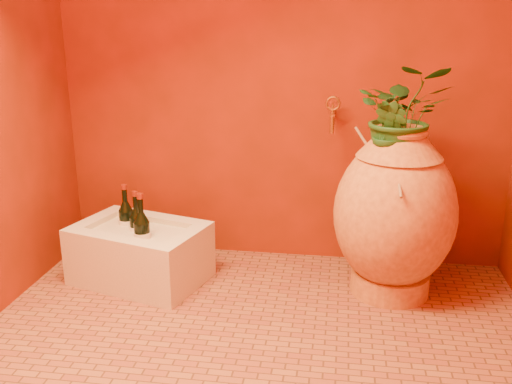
% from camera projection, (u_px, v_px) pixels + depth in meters
% --- Properties ---
extents(floor, '(2.50, 2.50, 0.00)m').
position_uv_depth(floor, '(254.00, 344.00, 2.48)').
color(floor, brown).
rests_on(floor, ground).
extents(wall_back, '(2.50, 0.02, 2.50)m').
position_uv_depth(wall_back, '(282.00, 38.00, 3.05)').
color(wall_back, '#5F1E05').
rests_on(wall_back, ground).
extents(amphora, '(0.64, 0.64, 0.86)m').
position_uv_depth(amphora, '(395.00, 213.00, 2.83)').
color(amphora, '#D1893A').
rests_on(amphora, floor).
extents(stone_basin, '(0.76, 0.63, 0.31)m').
position_uv_depth(stone_basin, '(140.00, 254.00, 3.04)').
color(stone_basin, beige).
rests_on(stone_basin, floor).
extents(wine_bottle_a, '(0.08, 0.08, 0.33)m').
position_uv_depth(wine_bottle_a, '(127.00, 222.00, 3.11)').
color(wine_bottle_a, black).
rests_on(wine_bottle_a, stone_basin).
extents(wine_bottle_b, '(0.08, 0.08, 0.35)m').
position_uv_depth(wine_bottle_b, '(142.00, 235.00, 2.91)').
color(wine_bottle_b, black).
rests_on(wine_bottle_b, stone_basin).
extents(wine_bottle_c, '(0.08, 0.08, 0.32)m').
position_uv_depth(wine_bottle_c, '(137.00, 229.00, 3.02)').
color(wine_bottle_c, black).
rests_on(wine_bottle_c, stone_basin).
extents(wall_tap, '(0.08, 0.17, 0.18)m').
position_uv_depth(wall_tap, '(333.00, 112.00, 3.03)').
color(wall_tap, '#A27025').
rests_on(wall_tap, wall_back).
extents(plant_main, '(0.43, 0.38, 0.48)m').
position_uv_depth(plant_main, '(403.00, 115.00, 2.69)').
color(plant_main, '#1A4A1D').
rests_on(plant_main, amphora).
extents(plant_side, '(0.22, 0.23, 0.33)m').
position_uv_depth(plant_side, '(390.00, 134.00, 2.64)').
color(plant_side, '#1A4A1D').
rests_on(plant_side, amphora).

